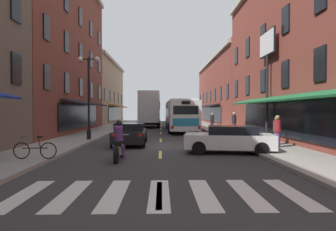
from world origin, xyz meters
name	(u,v)px	position (x,y,z in m)	size (l,w,h in m)	color
ground_plane	(161,146)	(0.00, 0.00, -0.05)	(34.80, 80.00, 0.10)	#333335
lane_centre_dashes	(161,146)	(0.00, -0.25, 0.00)	(0.14, 73.90, 0.01)	#DBCC4C
crosswalk_near	(159,194)	(0.00, -10.00, 0.00)	(7.10, 2.80, 0.01)	silver
sidewalk_left	(59,145)	(-5.90, 0.00, 0.07)	(3.00, 80.00, 0.14)	gray
sidewalk_right	(260,144)	(5.90, 0.00, 0.07)	(3.00, 80.00, 0.14)	gray
billboard_sign	(267,58)	(7.05, 2.12, 5.54)	(0.40, 2.62, 7.16)	black
transit_bus	(180,115)	(1.93, 12.31, 1.61)	(2.79, 11.51, 3.05)	white
box_truck	(150,110)	(-1.37, 18.74, 2.17)	(2.51, 7.42, 4.28)	black
sedan_near	(130,134)	(-1.82, 0.37, 0.67)	(1.96, 4.27, 1.31)	black
sedan_mid	(154,119)	(-1.12, 28.86, 0.67)	(1.99, 4.52, 1.30)	#515154
sedan_far	(229,139)	(3.35, -3.08, 0.68)	(4.44, 2.48, 1.31)	silver
motorcycle_rider	(119,143)	(-1.68, -5.11, 0.71)	(0.62, 2.07, 1.66)	black
bicycle_near	(35,150)	(-4.96, -5.49, 0.50)	(1.71, 0.48, 0.91)	black
pedestrian_near	(212,121)	(4.94, 11.07, 1.04)	(0.40, 0.52, 1.70)	#66387F
pedestrian_mid	(276,130)	(6.53, -0.84, 0.94)	(0.36, 0.36, 1.57)	#33663F
pedestrian_far	(234,123)	(5.99, 6.70, 1.07)	(0.36, 0.36, 1.80)	maroon
pedestrian_rear	(278,131)	(6.11, -2.03, 1.00)	(0.36, 0.36, 1.67)	#66387F
street_lamp_twin	(89,94)	(-4.78, 2.45, 3.18)	(1.42, 0.32, 5.49)	black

